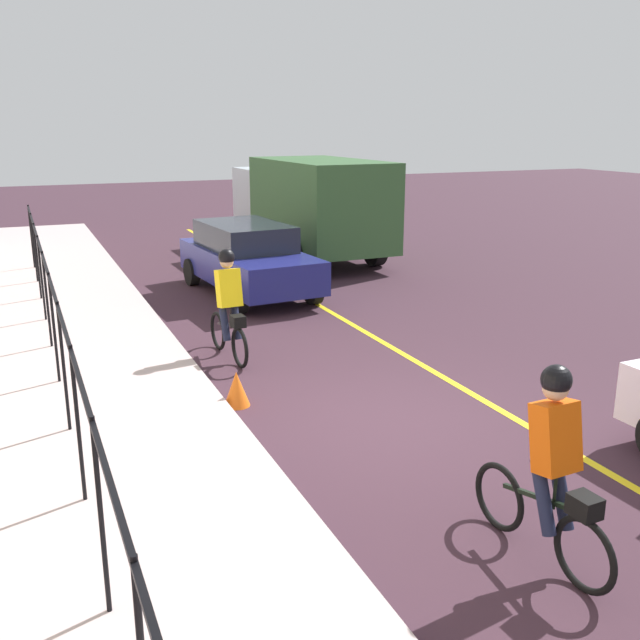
{
  "coord_description": "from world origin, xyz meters",
  "views": [
    {
      "loc": [
        -7.53,
        4.16,
        3.74
      ],
      "look_at": [
        1.54,
        0.26,
        1.0
      ],
      "focal_mm": 40.02,
      "sensor_mm": 36.0,
      "label": 1
    }
  ],
  "objects_px": {
    "cyclist_follow": "(551,468)",
    "box_truck_background": "(309,203)",
    "cyclist_lead": "(229,306)",
    "parked_sedan_rear": "(248,258)",
    "traffic_cone_near": "(237,389)"
  },
  "relations": [
    {
      "from": "cyclist_follow",
      "to": "box_truck_background",
      "type": "height_order",
      "value": "box_truck_background"
    },
    {
      "from": "box_truck_background",
      "to": "cyclist_follow",
      "type": "bearing_deg",
      "value": 164.13
    },
    {
      "from": "cyclist_follow",
      "to": "parked_sedan_rear",
      "type": "height_order",
      "value": "cyclist_follow"
    },
    {
      "from": "cyclist_follow",
      "to": "box_truck_background",
      "type": "distance_m",
      "value": 14.89
    },
    {
      "from": "box_truck_background",
      "to": "traffic_cone_near",
      "type": "height_order",
      "value": "box_truck_background"
    },
    {
      "from": "cyclist_follow",
      "to": "traffic_cone_near",
      "type": "height_order",
      "value": "cyclist_follow"
    },
    {
      "from": "cyclist_lead",
      "to": "parked_sedan_rear",
      "type": "distance_m",
      "value": 4.67
    },
    {
      "from": "box_truck_background",
      "to": "traffic_cone_near",
      "type": "relative_size",
      "value": 13.86
    },
    {
      "from": "parked_sedan_rear",
      "to": "cyclist_follow",
      "type": "bearing_deg",
      "value": -8.47
    },
    {
      "from": "cyclist_follow",
      "to": "traffic_cone_near",
      "type": "bearing_deg",
      "value": 14.04
    },
    {
      "from": "box_truck_background",
      "to": "traffic_cone_near",
      "type": "distance_m",
      "value": 11.22
    },
    {
      "from": "cyclist_follow",
      "to": "box_truck_background",
      "type": "bearing_deg",
      "value": -18.0
    },
    {
      "from": "cyclist_follow",
      "to": "traffic_cone_near",
      "type": "relative_size",
      "value": 3.74
    },
    {
      "from": "parked_sedan_rear",
      "to": "traffic_cone_near",
      "type": "relative_size",
      "value": 9.28
    },
    {
      "from": "parked_sedan_rear",
      "to": "traffic_cone_near",
      "type": "xyz_separation_m",
      "value": [
        -6.28,
        2.17,
        -0.58
      ]
    }
  ]
}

